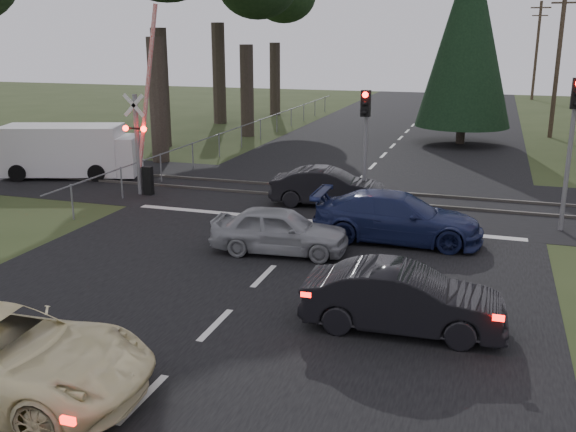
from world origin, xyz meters
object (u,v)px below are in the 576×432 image
at_px(dark_hatchback, 403,299).
at_px(white_van, 74,151).
at_px(crossing_signal, 143,141).
at_px(traffic_signal_right, 575,125).
at_px(silver_car, 280,230).
at_px(traffic_signal_center, 365,128).
at_px(utility_pole_mid, 559,57).
at_px(blue_sedan, 397,217).
at_px(utility_pole_far, 537,49).
at_px(dark_car_far, 328,187).

bearing_deg(dark_hatchback, white_van, 53.23).
distance_m(crossing_signal, traffic_signal_right, 14.88).
bearing_deg(silver_car, traffic_signal_center, -16.73).
bearing_deg(traffic_signal_center, traffic_signal_right, -10.41).
xyz_separation_m(crossing_signal, utility_pole_mid, (15.77, 20.21, 2.67)).
bearing_deg(dark_hatchback, traffic_signal_right, -26.17).
height_order(utility_pole_mid, blue_sedan, utility_pole_mid).
distance_m(blue_sedan, white_van, 15.39).
bearing_deg(white_van, crossing_signal, -41.69).
xyz_separation_m(dark_hatchback, blue_sedan, (-1.01, 5.98, 0.04)).
bearing_deg(crossing_signal, utility_pole_mid, 52.03).
height_order(traffic_signal_center, utility_pole_mid, utility_pole_mid).
bearing_deg(blue_sedan, white_van, 70.66).
height_order(utility_pole_mid, white_van, utility_pole_mid).
relative_size(utility_pole_far, silver_car, 2.35).
xyz_separation_m(utility_pole_mid, utility_pole_far, (0.00, 25.00, 0.00)).
xyz_separation_m(silver_car, blue_sedan, (2.96, 2.09, 0.07)).
height_order(blue_sedan, white_van, white_van).
bearing_deg(dark_hatchback, utility_pole_far, -7.15).
bearing_deg(dark_car_far, crossing_signal, 89.53).
relative_size(utility_pole_far, dark_hatchback, 2.19).
bearing_deg(utility_pole_far, dark_hatchback, -95.01).
xyz_separation_m(traffic_signal_center, utility_pole_mid, (7.50, 19.32, 1.92)).
bearing_deg(utility_pole_far, white_van, -115.22).
distance_m(silver_car, blue_sedan, 3.62).
xyz_separation_m(traffic_signal_right, white_van, (-19.40, 2.32, -2.19)).
height_order(traffic_signal_right, white_van, traffic_signal_right).
xyz_separation_m(crossing_signal, dark_car_far, (7.07, 0.56, -1.39)).
relative_size(traffic_signal_right, dark_car_far, 1.16).
xyz_separation_m(traffic_signal_right, dark_hatchback, (-3.78, -8.47, -2.64)).
relative_size(silver_car, white_van, 0.64).
bearing_deg(crossing_signal, utility_pole_far, 70.77).
bearing_deg(utility_pole_mid, traffic_signal_center, -111.21).
relative_size(blue_sedan, dark_car_far, 1.22).
distance_m(traffic_signal_center, white_van, 13.01).
distance_m(dark_hatchback, white_van, 18.99).
relative_size(dark_hatchback, silver_car, 1.07).
xyz_separation_m(dark_hatchback, white_van, (-15.62, 10.79, 0.44)).
bearing_deg(white_van, traffic_signal_right, -24.87).
height_order(crossing_signal, silver_car, crossing_signal).
distance_m(crossing_signal, traffic_signal_center, 8.36).
xyz_separation_m(utility_pole_far, white_van, (-20.35, -43.21, -3.60)).
distance_m(traffic_signal_center, utility_pole_far, 44.99).
relative_size(utility_pole_far, white_van, 1.50).
xyz_separation_m(traffic_signal_center, utility_pole_far, (7.50, 44.32, 1.92)).
relative_size(utility_pole_mid, dark_car_far, 2.22).
xyz_separation_m(traffic_signal_right, utility_pole_mid, (0.95, 20.53, 1.41)).
bearing_deg(traffic_signal_right, traffic_signal_center, 169.59).
xyz_separation_m(crossing_signal, white_van, (-4.58, 2.00, -0.94)).
xyz_separation_m(dark_car_far, white_van, (-11.65, 1.44, 0.45)).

